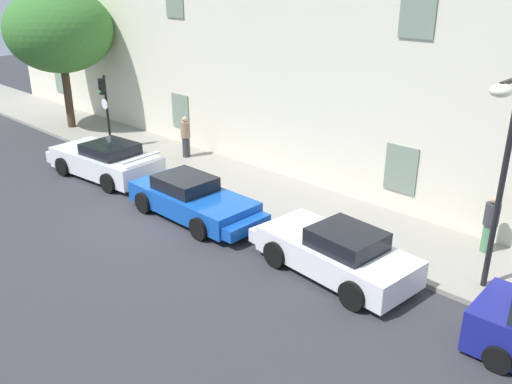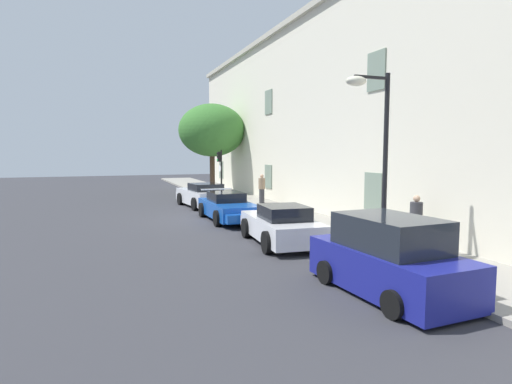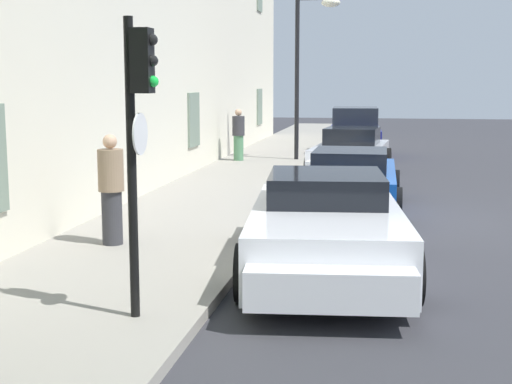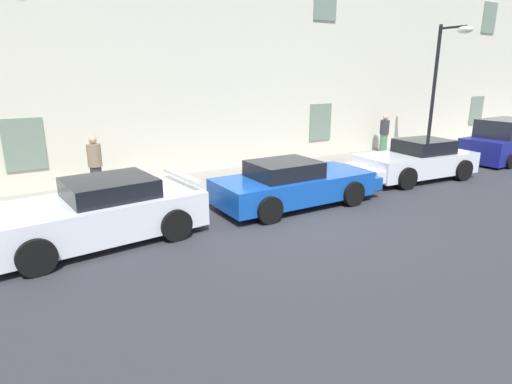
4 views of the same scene
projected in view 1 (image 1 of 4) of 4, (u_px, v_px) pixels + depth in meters
The scene contains 11 objects.
ground_plane at pixel (152, 219), 17.14m from camera, with size 80.00×80.00×0.00m, color #333338.
sidewalk at pixel (241, 184), 19.78m from camera, with size 60.00×3.37×0.14m, color gray.
building_facade at pixel (308, 31), 20.23m from camera, with size 40.97×4.36×10.49m.
sportscar_red_lead at pixel (103, 160), 20.63m from camera, with size 5.07×2.56×1.37m.
sportscar_yellow_flank at pixel (196, 201), 17.03m from camera, with size 4.86×2.05×1.29m.
sportscar_white_middle at pixel (332, 251), 13.92m from camera, with size 4.71×2.31×1.36m.
tree_near_kerb at pixel (59, 30), 25.18m from camera, with size 4.99×4.99×6.63m.
traffic_light at pixel (104, 99), 22.78m from camera, with size 0.44×0.36×3.17m.
street_lamp at pixel (502, 147), 11.59m from camera, with size 0.44×1.42×5.25m.
pedestrian_admiring at pixel (490, 224), 14.59m from camera, with size 0.54×0.54×1.65m.
pedestrian_strolling at pixel (186, 137), 22.21m from camera, with size 0.54×0.54×1.71m.
Camera 1 is at (13.17, -8.90, 7.28)m, focal length 37.80 mm.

